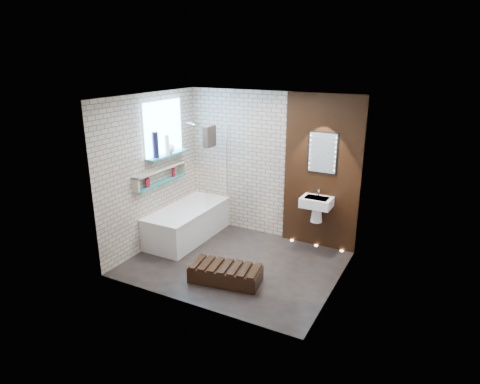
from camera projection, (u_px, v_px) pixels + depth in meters
The scene contains 15 objects.
ground at pixel (236, 263), 6.63m from camera, with size 3.20×3.20×0.00m, color black.
room_shell at pixel (235, 185), 6.22m from camera, with size 3.24×3.20×2.60m.
walnut_panel at pixel (322, 173), 6.87m from camera, with size 1.30×0.06×2.60m, color black.
clerestory_window at pixel (164, 133), 7.02m from camera, with size 0.18×1.00×0.94m.
display_niche at pixel (161, 176), 7.06m from camera, with size 0.14×1.30×0.26m.
bathtub at pixel (188, 223), 7.46m from camera, with size 0.79×1.74×0.70m.
bath_screen at pixel (216, 166), 7.36m from camera, with size 0.01×0.78×1.40m, color white.
towel at pixel (209, 136), 7.01m from camera, with size 0.11×0.27×0.36m, color #2A2322.
shower_head at pixel (196, 124), 7.37m from camera, with size 0.18×0.18×0.02m, color silver.
washbasin at pixel (317, 205), 6.86m from camera, with size 0.50×0.36×0.58m.
led_mirror at pixel (323, 153), 6.73m from camera, with size 0.50×0.02×0.70m.
walnut_step at pixel (226, 274), 6.05m from camera, with size 1.03×0.46×0.23m, color black.
niche_bottles at pixel (156, 180), 6.95m from camera, with size 0.06×0.79×0.15m.
sill_vases at pixel (164, 146), 6.96m from camera, with size 0.17×0.51×0.43m.
floor_uplights at pixel (316, 245), 7.22m from camera, with size 0.96×0.06×0.01m.
Camera 1 is at (2.83, -5.22, 3.17)m, focal length 30.98 mm.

